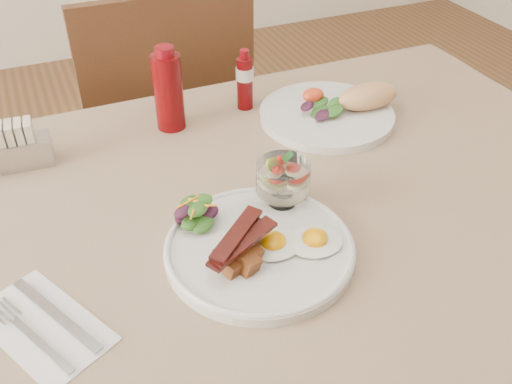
% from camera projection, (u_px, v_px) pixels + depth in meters
% --- Properties ---
extents(table, '(1.33, 0.88, 0.75)m').
position_uv_depth(table, '(263.00, 244.00, 0.99)').
color(table, '#522E19').
rests_on(table, ground).
extents(chair_far, '(0.42, 0.42, 0.93)m').
position_uv_depth(chair_far, '(165.00, 131.00, 1.56)').
color(chair_far, '#522E19').
rests_on(chair_far, ground).
extents(main_plate, '(0.28, 0.28, 0.02)m').
position_uv_depth(main_plate, '(260.00, 249.00, 0.84)').
color(main_plate, silver).
rests_on(main_plate, table).
extents(fried_eggs, '(0.16, 0.12, 0.02)m').
position_uv_depth(fried_eggs, '(294.00, 241.00, 0.83)').
color(fried_eggs, silver).
rests_on(fried_eggs, main_plate).
extents(bacon_potato_pile, '(0.12, 0.09, 0.05)m').
position_uv_depth(bacon_potato_pile, '(240.00, 250.00, 0.79)').
color(bacon_potato_pile, brown).
rests_on(bacon_potato_pile, main_plate).
extents(side_salad, '(0.07, 0.07, 0.04)m').
position_uv_depth(side_salad, '(197.00, 213.00, 0.86)').
color(side_salad, '#215115').
rests_on(side_salad, main_plate).
extents(fruit_cup, '(0.09, 0.09, 0.09)m').
position_uv_depth(fruit_cup, '(283.00, 178.00, 0.88)').
color(fruit_cup, white).
rests_on(fruit_cup, main_plate).
extents(second_plate, '(0.29, 0.27, 0.07)m').
position_uv_depth(second_plate, '(336.00, 109.00, 1.15)').
color(second_plate, silver).
rests_on(second_plate, table).
extents(ketchup_bottle, '(0.07, 0.07, 0.17)m').
position_uv_depth(ketchup_bottle, '(168.00, 91.00, 1.09)').
color(ketchup_bottle, '#580507').
rests_on(ketchup_bottle, table).
extents(hot_sauce_bottle, '(0.04, 0.04, 0.13)m').
position_uv_depth(hot_sauce_bottle, '(245.00, 80.00, 1.16)').
color(hot_sauce_bottle, '#580507').
rests_on(hot_sauce_bottle, table).
extents(sugar_caddy, '(0.10, 0.06, 0.09)m').
position_uv_depth(sugar_caddy, '(23.00, 147.00, 1.01)').
color(sugar_caddy, '#AAA9AE').
rests_on(sugar_caddy, table).
extents(napkin_cutlery, '(0.18, 0.22, 0.01)m').
position_uv_depth(napkin_cutlery, '(44.00, 325.00, 0.73)').
color(napkin_cutlery, silver).
rests_on(napkin_cutlery, table).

